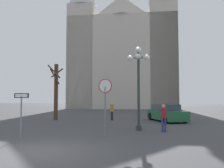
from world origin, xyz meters
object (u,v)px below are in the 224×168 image
Objects in this scene: bare_tree at (56,90)px; parked_car_near_green at (166,113)px; pedestrian_standing at (112,110)px; stop_sign at (105,96)px; street_lamp at (138,77)px; one_way_arrow_sign at (21,110)px; pedestrian_walking at (164,115)px; cathedral at (122,44)px.

parked_car_near_green is (9.61, 0.89, -1.97)m from bare_tree.
pedestrian_standing is (-4.65, -0.16, 0.26)m from parked_car_near_green.
stop_sign is 3.25m from street_lamp.
street_lamp is at bearing -63.70° from pedestrian_standing.
bare_tree is at bearing 105.21° from one_way_arrow_sign.
one_way_arrow_sign is 0.45× the size of bare_tree.
street_lamp reaches higher than pedestrian_walking.
one_way_arrow_sign is 10.11m from pedestrian_standing.
street_lamp is at bearing 169.44° from pedestrian_walking.
street_lamp reaches higher than parked_car_near_green.
cathedral is at bearing 100.51° from street_lamp.
pedestrian_standing is at bearing -83.96° from cathedral.
cathedral is at bearing 107.81° from parked_car_near_green.
pedestrian_walking is (6.77, 3.87, -0.47)m from one_way_arrow_sign.
one_way_arrow_sign is 9.46m from bare_tree.
pedestrian_walking is (6.58, -27.77, -10.96)m from cathedral.
pedestrian_walking is at bearing -10.56° from street_lamp.
pedestrian_walking is (2.99, 2.32, -1.10)m from stop_sign.
stop_sign is at bearing -81.21° from pedestrian_standing.
bare_tree is 10.71m from pedestrian_walking.
pedestrian_walking is (9.23, -5.18, -1.69)m from bare_tree.
stop_sign is (3.59, -30.09, -9.85)m from cathedral.
one_way_arrow_sign reaches higher than pedestrian_standing.
cathedral is 23.13× the size of pedestrian_walking.
cathedral reaches higher than pedestrian_standing.
pedestrian_standing is (4.96, 0.73, -1.71)m from bare_tree.
cathedral reaches higher than pedestrian_walking.
pedestrian_standing is at bearing 125.82° from pedestrian_walking.
bare_tree reaches higher than one_way_arrow_sign.
stop_sign is at bearing -83.20° from cathedral.
street_lamp is (5.10, -27.49, -8.62)m from cathedral.
cathedral is at bearing 96.80° from stop_sign.
parked_car_near_green is at bearing 1.98° from pedestrian_standing.
street_lamp reaches higher than bare_tree.
stop_sign is 8.41m from pedestrian_standing.
stop_sign reaches higher than one_way_arrow_sign.
street_lamp is 2.78m from pedestrian_walking.
cathedral is 12.40× the size of stop_sign.
cathedral reaches higher than parked_car_near_green.
bare_tree is at bearing -171.58° from pedestrian_standing.
pedestrian_standing is (-1.27, 8.23, -1.13)m from stop_sign.
pedestrian_standing is (-4.27, 5.91, -0.02)m from pedestrian_walking.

